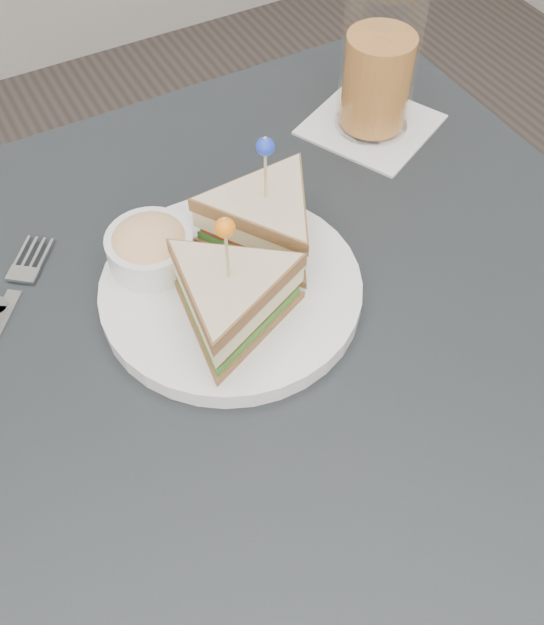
# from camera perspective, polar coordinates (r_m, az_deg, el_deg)

# --- Properties ---
(ground_plane) EXTENTS (3.50, 3.50, 0.00)m
(ground_plane) POSITION_cam_1_polar(r_m,az_deg,el_deg) (1.30, -0.19, -22.68)
(ground_plane) COLOR #3F3833
(table) EXTENTS (0.80, 0.80, 0.75)m
(table) POSITION_cam_1_polar(r_m,az_deg,el_deg) (0.67, -0.34, -7.53)
(table) COLOR black
(table) RESTS_ON ground
(plate_meal) EXTENTS (0.28, 0.27, 0.14)m
(plate_meal) POSITION_cam_1_polar(r_m,az_deg,el_deg) (0.62, -3.05, 4.00)
(plate_meal) COLOR white
(plate_meal) RESTS_ON table
(cutlery_fork) EXTENTS (0.14, 0.17, 0.01)m
(cutlery_fork) POSITION_cam_1_polar(r_m,az_deg,el_deg) (0.68, -20.87, 0.45)
(cutlery_fork) COLOR silver
(cutlery_fork) RESTS_ON table
(drink_set) EXTENTS (0.18, 0.18, 0.17)m
(drink_set) POSITION_cam_1_polar(r_m,az_deg,el_deg) (0.80, 8.70, 19.15)
(drink_set) COLOR silver
(drink_set) RESTS_ON table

